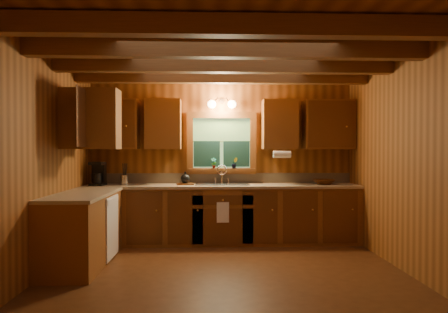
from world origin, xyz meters
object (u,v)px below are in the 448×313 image
cutting_board (185,184)px  coffee_maker (98,174)px  wicker_basket (324,182)px  sink (222,187)px

cutting_board → coffee_maker: bearing=171.1°
cutting_board → wicker_basket: bearing=-10.0°
sink → cutting_board: (-0.57, -0.02, 0.06)m
sink → cutting_board: 0.57m
sink → wicker_basket: (1.59, -0.03, 0.08)m
sink → wicker_basket: bearing=-0.9°
coffee_maker → wicker_basket: 3.48m
cutting_board → wicker_basket: (2.16, -0.01, 0.03)m
coffee_maker → wicker_basket: coffee_maker is taller
coffee_maker → wicker_basket: bearing=5.4°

